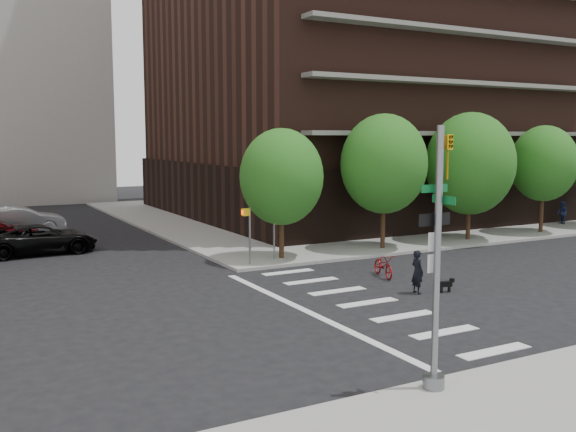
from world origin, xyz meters
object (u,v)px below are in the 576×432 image
(traffic_signal, at_px, (437,279))
(parked_car_silver, at_px, (22,220))
(parked_car_black, at_px, (41,239))
(scooter, at_px, (383,265))
(dog_walker, at_px, (417,272))
(pedestrian_far, at_px, (562,213))

(traffic_signal, relative_size, parked_car_silver, 1.18)
(parked_car_black, distance_m, scooter, 17.50)
(scooter, distance_m, dog_walker, 3.07)
(traffic_signal, height_order, scooter, traffic_signal)
(pedestrian_far, bearing_deg, scooter, -46.27)
(parked_car_silver, bearing_deg, parked_car_black, 179.69)
(parked_car_black, bearing_deg, traffic_signal, -169.36)
(dog_walker, bearing_deg, traffic_signal, 145.24)
(traffic_signal, relative_size, pedestrian_far, 3.92)
(parked_car_silver, distance_m, pedestrian_far, 35.01)
(dog_walker, distance_m, pedestrian_far, 23.11)
(traffic_signal, distance_m, dog_walker, 9.96)
(parked_car_black, xyz_separation_m, pedestrian_far, (32.18, -5.58, 0.15))
(traffic_signal, bearing_deg, scooter, 58.45)
(pedestrian_far, bearing_deg, parked_car_silver, -88.64)
(traffic_signal, xyz_separation_m, parked_car_black, (-5.44, 23.44, -1.94))
(scooter, height_order, dog_walker, dog_walker)
(parked_car_black, height_order, pedestrian_far, pedestrian_far)
(parked_car_silver, height_order, pedestrian_far, pedestrian_far)
(dog_walker, bearing_deg, pedestrian_far, -61.43)
(scooter, xyz_separation_m, pedestrian_far, (20.14, 7.11, 0.42))
(traffic_signal, distance_m, pedestrian_far, 32.20)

